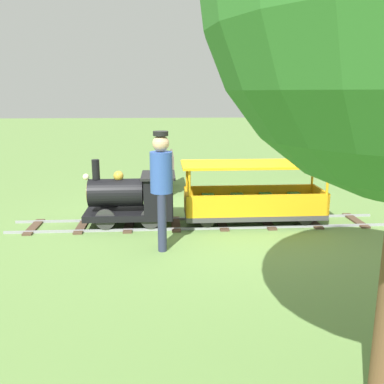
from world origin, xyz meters
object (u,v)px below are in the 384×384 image
park_bench (166,171)px  oak_tree_far (329,45)px  locomotive (135,197)px  passenger_car (254,199)px  conductor_person (161,181)px

park_bench → oak_tree_far: 5.16m
locomotive → park_bench: locomotive is taller
park_bench → locomotive: bearing=168.8°
passenger_car → oak_tree_far: oak_tree_far is taller
locomotive → passenger_car: bearing=-90.0°
conductor_person → park_bench: size_ratio=1.24×
park_bench → oak_tree_far: size_ratio=0.30×
locomotive → conductor_person: size_ratio=0.89×
passenger_car → conductor_person: (-1.05, 1.49, 0.53)m
park_bench → passenger_car: bearing=-151.9°
locomotive → conductor_person: (-1.05, -0.43, 0.47)m
conductor_person → park_bench: (3.68, -0.09, -0.54)m
locomotive → passenger_car: locomotive is taller
passenger_car → park_bench: bearing=28.1°
passenger_car → park_bench: (2.63, 1.41, -0.01)m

